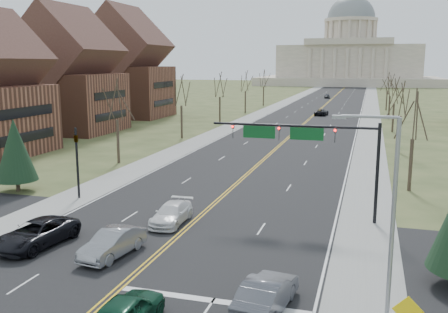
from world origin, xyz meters
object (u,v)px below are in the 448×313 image
Objects in this scene: signal_mast at (306,141)px; car_far_sb at (327,96)px; car_sb_outer_lead at (37,233)px; street_light at (388,203)px; car_sb_inner_second at (171,214)px; car_nb_inner_lead at (126,313)px; car_far_nb at (321,112)px; car_nb_outer_lead at (266,294)px; car_sb_inner_lead at (113,243)px; signal_left at (77,155)px.

signal_mast reaches higher than car_far_sb.
car_sb_outer_lead is (-15.21, -10.59, -4.95)m from signal_mast.
street_light reaches higher than car_sb_inner_second.
car_nb_inner_lead is 92.34m from car_far_nb.
car_sb_inner_second is at bearing 146.37° from street_light.
car_nb_outer_lead is at bearing -50.89° from car_sb_inner_second.
car_sb_inner_lead is 0.84× the size of car_sb_outer_lead.
street_light is 21.17m from car_sb_outer_lead.
street_light is 1.86× the size of car_sb_inner_second.
car_nb_outer_lead is at bearing -166.36° from street_light.
car_sb_inner_second is (-3.68, 14.07, -0.11)m from car_nb_inner_lead.
car_far_nb is 1.16× the size of car_far_sb.
car_far_nb is at bearing 86.48° from car_sb_inner_second.
car_nb_outer_lead is at bearing -93.49° from car_far_sb.
signal_left is at bearing 180.00° from signal_mast.
signal_mast is 128.63m from car_far_sb.
signal_mast reaches higher than car_sb_inner_second.
car_nb_outer_lead reaches higher than car_far_nb.
signal_left reaches higher than car_nb_inner_lead.
signal_mast is 19.18m from car_sb_outer_lead.
signal_left reaches higher than car_far_sb.
car_nb_outer_lead is at bearing -13.64° from car_sb_inner_lead.
car_sb_outer_lead reaches higher than car_far_nb.
car_far_nb is at bearing 94.45° from signal_mast.
signal_left is at bearing -101.60° from car_far_sb.
signal_mast is 2.78× the size of car_far_sb.
car_sb_outer_lead is at bearing -174.12° from car_sb_inner_lead.
car_sb_inner_second is at bearing 89.36° from car_sb_inner_lead.
car_far_sb is (-9.34, 142.94, -0.08)m from car_nb_outer_lead.
car_nb_inner_lead is at bearing 39.69° from car_nb_outer_lead.
street_light is at bearing -1.13° from car_sb_outer_lead.
car_far_nb is at bearing 97.19° from street_light.
car_nb_outer_lead is 13.97m from car_sb_inner_second.
car_sb_inner_second is at bearing 94.36° from car_far_nb.
street_light is at bearing -68.59° from signal_mast.
signal_left is 22.97m from car_nb_inner_lead.
signal_mast is 10.98m from car_sb_inner_second.
signal_mast is at bearing 41.80° from car_sb_outer_lead.
car_sb_outer_lead is at bearing -135.64° from car_sb_inner_second.
car_sb_outer_lead is at bearing -70.55° from signal_left.
street_light is 1.88× the size of car_sb_inner_lead.
car_sb_inner_second is at bearing -155.19° from signal_mast.
signal_mast is 2.48× the size of car_sb_inner_second.
car_nb_inner_lead is 6.37m from car_nb_outer_lead.
car_sb_inner_lead is 0.96× the size of car_far_nb.
car_far_sb is at bearing 94.45° from car_sb_outer_lead.
car_nb_inner_lead is at bearing -105.90° from signal_mast.
signal_mast is 19.51m from car_nb_inner_lead.
signal_mast is at bearing -82.03° from car_nb_outer_lead.
car_sb_inner_second is at bearing -42.43° from car_nb_outer_lead.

